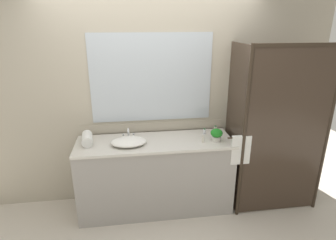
{
  "coord_description": "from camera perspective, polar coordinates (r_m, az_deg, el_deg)",
  "views": [
    {
      "loc": [
        -0.26,
        -2.94,
        2.2
      ],
      "look_at": [
        0.15,
        0.0,
        1.15
      ],
      "focal_mm": 29.96,
      "sensor_mm": 36.0,
      "label": 1
    }
  ],
  "objects": [
    {
      "name": "amenity_bottle_shampoo",
      "position": [
        3.47,
        9.6,
        -1.99
      ],
      "size": [
        0.03,
        0.03,
        0.1
      ],
      "color": "silver",
      "rests_on": "vanity_cabinet"
    },
    {
      "name": "shower_enclosure",
      "position": [
        3.37,
        19.78,
        -2.27
      ],
      "size": [
        1.2,
        0.59,
        2.0
      ],
      "color": "#2D2319",
      "rests_on": "ground_plane"
    },
    {
      "name": "amenity_bottle_lotion",
      "position": [
        3.21,
        7.12,
        -3.81
      ],
      "size": [
        0.03,
        0.03,
        0.09
      ],
      "color": "silver",
      "rests_on": "vanity_cabinet"
    },
    {
      "name": "ground_plane",
      "position": [
        3.68,
        -2.42,
        -17.22
      ],
      "size": [
        8.0,
        8.0,
        0.0
      ],
      "primitive_type": "plane",
      "color": "beige"
    },
    {
      "name": "rolled_towel_near_edge",
      "position": [
        3.27,
        -16.14,
        -3.68
      ],
      "size": [
        0.15,
        0.27,
        0.12
      ],
      "primitive_type": "cylinder",
      "rotation": [
        1.57,
        0.0,
        0.13
      ],
      "color": "white",
      "rests_on": "vanity_cabinet"
    },
    {
      "name": "vanity_cabinet",
      "position": [
        3.44,
        -2.54,
        -11.11
      ],
      "size": [
        1.8,
        0.58,
        0.9
      ],
      "color": "#9E9993",
      "rests_on": "ground_plane"
    },
    {
      "name": "faucet",
      "position": [
        3.31,
        -8.04,
        -3.05
      ],
      "size": [
        0.17,
        0.13,
        0.13
      ],
      "color": "silver",
      "rests_on": "vanity_cabinet"
    },
    {
      "name": "potted_plant",
      "position": [
        3.24,
        9.85,
        -2.89
      ],
      "size": [
        0.14,
        0.14,
        0.15
      ],
      "color": "beige",
      "rests_on": "vanity_cabinet"
    },
    {
      "name": "sink_basin",
      "position": [
        3.16,
        -8.01,
        -4.34
      ],
      "size": [
        0.4,
        0.3,
        0.07
      ],
      "primitive_type": "ellipsoid",
      "color": "white",
      "rests_on": "vanity_cabinet"
    },
    {
      "name": "wall_back_with_mirror",
      "position": [
        3.42,
        -3.3,
        4.28
      ],
      "size": [
        4.4,
        0.06,
        2.6
      ],
      "color": "#B2A893",
      "rests_on": "ground_plane"
    },
    {
      "name": "amenity_bottle_conditioner",
      "position": [
        3.44,
        7.43,
        -2.3
      ],
      "size": [
        0.03,
        0.03,
        0.07
      ],
      "color": "silver",
      "rests_on": "vanity_cabinet"
    }
  ]
}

